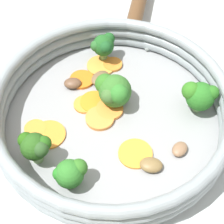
% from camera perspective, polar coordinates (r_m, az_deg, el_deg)
% --- Properties ---
extents(ground_plane, '(4.00, 4.00, 0.00)m').
position_cam_1_polar(ground_plane, '(0.54, 0.00, -1.88)').
color(ground_plane, '#B5BEC1').
extents(skillet, '(0.31, 0.31, 0.01)m').
position_cam_1_polar(skillet, '(0.54, 0.00, -1.44)').
color(skillet, '#939699').
rests_on(skillet, ground_plane).
extents(skillet_rim_wall, '(0.33, 0.33, 0.05)m').
position_cam_1_polar(skillet_rim_wall, '(0.51, 0.00, 0.70)').
color(skillet_rim_wall, '#8D989D').
rests_on(skillet_rim_wall, skillet).
extents(skillet_rivet_left, '(0.01, 0.01, 0.01)m').
position_cam_1_polar(skillet_rivet_left, '(0.63, 5.42, 9.63)').
color(skillet_rivet_left, '#8E9997').
rests_on(skillet_rivet_left, skillet).
extents(skillet_rivet_right, '(0.01, 0.01, 0.01)m').
position_cam_1_polar(skillet_rivet_right, '(0.63, -0.19, 10.39)').
color(skillet_rivet_right, '#939B95').
rests_on(skillet_rivet_right, skillet).
extents(carrot_slice_0, '(0.04, 0.04, 0.00)m').
position_cam_1_polar(carrot_slice_0, '(0.60, 0.11, 7.25)').
color(carrot_slice_0, orange).
rests_on(carrot_slice_0, skillet).
extents(carrot_slice_1, '(0.06, 0.06, 0.00)m').
position_cam_1_polar(carrot_slice_1, '(0.60, -1.69, 7.06)').
color(carrot_slice_1, '#EC9A3D').
rests_on(carrot_slice_1, skillet).
extents(carrot_slice_2, '(0.04, 0.04, 0.01)m').
position_cam_1_polar(carrot_slice_2, '(0.54, -0.35, 0.43)').
color(carrot_slice_2, orange).
rests_on(carrot_slice_2, skillet).
extents(carrot_slice_3, '(0.04, 0.04, 0.00)m').
position_cam_1_polar(carrot_slice_3, '(0.53, -11.62, -2.49)').
color(carrot_slice_3, orange).
rests_on(carrot_slice_3, skillet).
extents(carrot_slice_4, '(0.04, 0.04, 0.00)m').
position_cam_1_polar(carrot_slice_4, '(0.58, -4.62, 4.95)').
color(carrot_slice_4, orange).
rests_on(carrot_slice_4, skillet).
extents(carrot_slice_5, '(0.05, 0.05, 0.00)m').
position_cam_1_polar(carrot_slice_5, '(0.52, -9.63, -3.41)').
color(carrot_slice_5, orange).
rests_on(carrot_slice_5, skillet).
extents(carrot_slice_6, '(0.06, 0.06, 0.00)m').
position_cam_1_polar(carrot_slice_6, '(0.50, 3.57, -6.33)').
color(carrot_slice_6, '#F99B30').
rests_on(carrot_slice_6, skillet).
extents(carrot_slice_7, '(0.04, 0.04, 0.00)m').
position_cam_1_polar(carrot_slice_7, '(0.55, -4.38, 0.92)').
color(carrot_slice_7, orange).
rests_on(carrot_slice_7, skillet).
extents(carrot_slice_8, '(0.05, 0.05, 0.01)m').
position_cam_1_polar(carrot_slice_8, '(0.53, -1.87, -0.97)').
color(carrot_slice_8, '#F9903E').
rests_on(carrot_slice_8, skillet).
extents(carrot_slice_9, '(0.05, 0.05, 0.01)m').
position_cam_1_polar(carrot_slice_9, '(0.55, -2.75, 1.50)').
color(carrot_slice_9, orange).
rests_on(carrot_slice_9, skillet).
extents(broccoli_floret_0, '(0.05, 0.04, 0.05)m').
position_cam_1_polar(broccoli_floret_0, '(0.48, -11.64, -5.12)').
color(broccoli_floret_0, '#89AE6D').
rests_on(broccoli_floret_0, skillet).
extents(broccoli_floret_1, '(0.04, 0.04, 0.05)m').
position_cam_1_polar(broccoli_floret_1, '(0.59, -1.30, 10.12)').
color(broccoli_floret_1, '#6D975C').
rests_on(broccoli_floret_1, skillet).
extents(broccoli_floret_2, '(0.04, 0.04, 0.04)m').
position_cam_1_polar(broccoli_floret_2, '(0.46, -6.39, -9.26)').
color(broccoli_floret_2, '#628551').
rests_on(broccoli_floret_2, skillet).
extents(broccoli_floret_3, '(0.05, 0.04, 0.05)m').
position_cam_1_polar(broccoli_floret_3, '(0.53, 13.19, 2.48)').
color(broccoli_floret_3, '#83A469').
rests_on(broccoli_floret_3, skillet).
extents(broccoli_floret_4, '(0.06, 0.05, 0.05)m').
position_cam_1_polar(broccoli_floret_4, '(0.53, 0.26, 3.26)').
color(broccoli_floret_4, '#5D9742').
rests_on(broccoli_floret_4, skillet).
extents(mushroom_piece_0, '(0.04, 0.03, 0.01)m').
position_cam_1_polar(mushroom_piece_0, '(0.49, 5.98, -8.02)').
color(mushroom_piece_0, olive).
rests_on(mushroom_piece_0, skillet).
extents(mushroom_piece_1, '(0.02, 0.03, 0.01)m').
position_cam_1_polar(mushroom_piece_1, '(0.51, 10.27, -5.61)').
color(mushroom_piece_1, '#8D694B').
rests_on(mushroom_piece_1, skillet).
extents(mushroom_piece_2, '(0.03, 0.03, 0.01)m').
position_cam_1_polar(mushroom_piece_2, '(0.57, -6.00, 4.38)').
color(mushroom_piece_2, brown).
rests_on(mushroom_piece_2, skillet).
extents(mushroom_piece_3, '(0.03, 0.03, 0.01)m').
position_cam_1_polar(mushroom_piece_3, '(0.57, -1.80, 5.19)').
color(mushroom_piece_3, brown).
rests_on(mushroom_piece_3, skillet).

